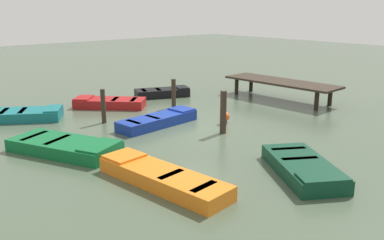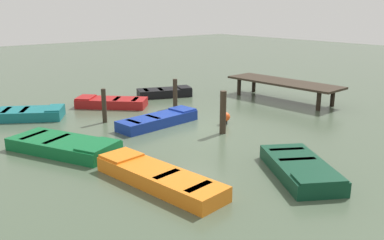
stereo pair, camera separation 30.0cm
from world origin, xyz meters
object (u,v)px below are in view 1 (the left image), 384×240
object	(u,v)px
rowboat_red	(109,103)
rowboat_black	(162,92)
rowboat_teal	(28,114)
marker_buoy	(225,117)
mooring_piling_mid_right	(103,106)
rowboat_blue	(158,120)
rowboat_dark_green	(303,168)
rowboat_orange	(162,177)
rowboat_green	(65,146)
mooring_piling_near_left	(223,112)
dock_segment	(281,83)
mooring_piling_center	(174,93)

from	to	relation	value
rowboat_red	rowboat_black	bearing A→B (deg)	-129.50
rowboat_teal	marker_buoy	distance (m)	8.07
mooring_piling_mid_right	marker_buoy	xyz separation A→B (m)	(3.30, 3.52, -0.40)
rowboat_blue	mooring_piling_mid_right	world-z (taller)	mooring_piling_mid_right
rowboat_dark_green	rowboat_orange	world-z (taller)	same
rowboat_green	mooring_piling_near_left	distance (m)	5.61
dock_segment	mooring_piling_mid_right	size ratio (longest dim) A/B	4.30
rowboat_orange	rowboat_teal	distance (m)	8.78
rowboat_dark_green	rowboat_red	size ratio (longest dim) A/B	1.06
rowboat_red	mooring_piling_center	world-z (taller)	mooring_piling_center
rowboat_green	mooring_piling_near_left	xyz separation A→B (m)	(1.82, 5.27, 0.58)
rowboat_green	rowboat_dark_green	world-z (taller)	same
mooring_piling_near_left	mooring_piling_mid_right	bearing A→B (deg)	-147.76
rowboat_black	mooring_piling_mid_right	distance (m)	5.40
rowboat_orange	mooring_piling_mid_right	size ratio (longest dim) A/B	2.98
rowboat_dark_green	rowboat_teal	xyz separation A→B (m)	(-10.82, -3.53, 0.00)
mooring_piling_center	rowboat_teal	bearing A→B (deg)	-111.90
rowboat_red	rowboat_orange	size ratio (longest dim) A/B	0.76
rowboat_red	rowboat_black	distance (m)	3.28
rowboat_teal	marker_buoy	bearing A→B (deg)	-12.92
rowboat_black	rowboat_teal	size ratio (longest dim) A/B	0.99
dock_segment	rowboat_orange	distance (m)	11.45
rowboat_teal	mooring_piling_near_left	distance (m)	8.11
mooring_piling_near_left	mooring_piling_center	distance (m)	4.43
rowboat_teal	mooring_piling_mid_right	distance (m)	3.29
rowboat_teal	marker_buoy	world-z (taller)	marker_buoy
rowboat_green	mooring_piling_mid_right	size ratio (longest dim) A/B	2.82
rowboat_teal	rowboat_dark_green	bearing A→B (deg)	-38.79
rowboat_orange	rowboat_blue	bearing A→B (deg)	-42.40
dock_segment	mooring_piling_mid_right	distance (m)	8.98
rowboat_dark_green	rowboat_teal	size ratio (longest dim) A/B	1.11
rowboat_dark_green	mooring_piling_center	bearing A→B (deg)	-162.60
rowboat_orange	rowboat_dark_green	bearing A→B (deg)	-128.13
rowboat_blue	rowboat_teal	size ratio (longest dim) A/B	1.17
rowboat_blue	mooring_piling_center	bearing A→B (deg)	34.54
rowboat_black	marker_buoy	distance (m)	5.88
rowboat_dark_green	rowboat_black	size ratio (longest dim) A/B	1.13
rowboat_green	mooring_piling_center	world-z (taller)	mooring_piling_center
rowboat_green	rowboat_orange	size ratio (longest dim) A/B	0.94
rowboat_blue	rowboat_dark_green	distance (m)	6.58
dock_segment	mooring_piling_near_left	xyz separation A→B (m)	(2.07, -6.16, -0.05)
mooring_piling_mid_right	rowboat_blue	bearing A→B (deg)	39.03
rowboat_teal	mooring_piling_mid_right	bearing A→B (deg)	-17.29
rowboat_red	rowboat_teal	bearing A→B (deg)	40.69
rowboat_black	rowboat_teal	world-z (taller)	same
rowboat_green	mooring_piling_mid_right	world-z (taller)	mooring_piling_mid_right
dock_segment	rowboat_teal	size ratio (longest dim) A/B	2.00
rowboat_red	rowboat_teal	size ratio (longest dim) A/B	1.04
dock_segment	mooring_piling_near_left	bearing A→B (deg)	-74.17
rowboat_dark_green	rowboat_red	xyz separation A→B (m)	(-10.49, 0.07, -0.00)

